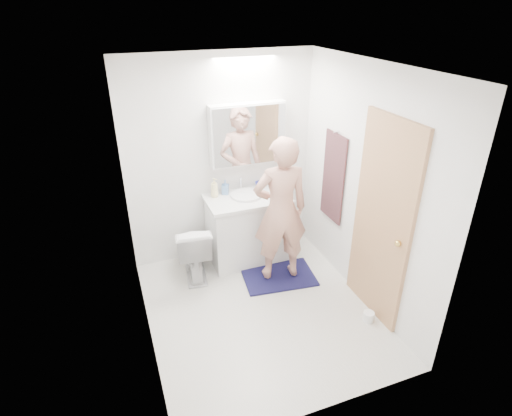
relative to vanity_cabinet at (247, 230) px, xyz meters
name	(u,v)px	position (x,y,z in m)	size (l,w,h in m)	color
floor	(260,310)	(-0.21, -0.96, -0.39)	(2.50, 2.50, 0.00)	silver
ceiling	(261,66)	(-0.21, -0.96, 2.01)	(2.50, 2.50, 0.00)	white
wall_back	(221,160)	(-0.21, 0.29, 0.81)	(2.50, 2.50, 0.00)	white
wall_front	(331,286)	(-0.21, -2.21, 0.81)	(2.50, 2.50, 0.00)	white
wall_left	(135,227)	(-1.31, -0.96, 0.81)	(2.50, 2.50, 0.00)	white
wall_right	(365,188)	(0.89, -0.96, 0.81)	(2.50, 2.50, 0.00)	white
vanity_cabinet	(247,230)	(0.00, 0.00, 0.00)	(0.90, 0.55, 0.78)	silver
countertop	(247,199)	(0.00, 0.00, 0.41)	(0.95, 0.58, 0.04)	white
sink_basin	(246,195)	(0.00, 0.03, 0.45)	(0.36, 0.36, 0.03)	white
faucet	(241,184)	(0.00, 0.22, 0.51)	(0.02, 0.02, 0.16)	silver
medicine_cabinet	(248,134)	(0.09, 0.21, 1.11)	(0.88, 0.14, 0.70)	white
mirror_panel	(250,136)	(0.09, 0.13, 1.11)	(0.84, 0.01, 0.66)	silver
toilet	(193,249)	(-0.69, -0.12, -0.05)	(0.38, 0.67, 0.68)	white
bath_rug	(279,276)	(0.19, -0.51, -0.38)	(0.80, 0.55, 0.02)	#151643
person	(281,210)	(0.19, -0.51, 0.47)	(0.59, 0.39, 1.63)	tan
door	(382,222)	(0.87, -1.31, 0.61)	(0.04, 0.80, 2.00)	tan
door_knob	(398,243)	(0.83, -1.61, 0.56)	(0.06, 0.06, 0.06)	gold
towel	(333,178)	(0.87, -0.41, 0.71)	(0.02, 0.42, 1.00)	#13203D
towel_hook	(336,132)	(0.85, -0.41, 1.23)	(0.02, 0.02, 0.07)	silver
soap_bottle_a	(214,188)	(-0.34, 0.15, 0.54)	(0.09, 0.09, 0.23)	beige
soap_bottle_b	(225,187)	(-0.20, 0.18, 0.52)	(0.08, 0.08, 0.17)	#5A87C2
toothbrush_cup	(259,186)	(0.21, 0.16, 0.48)	(0.10, 0.10, 0.10)	#3A41AF
toilet_paper_roll	(368,317)	(0.74, -1.49, -0.34)	(0.11, 0.11, 0.10)	white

